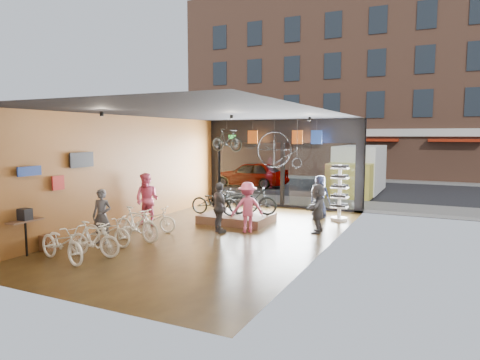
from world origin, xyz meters
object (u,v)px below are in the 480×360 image
Objects in this scene: floor_bike_4 at (153,219)px; customer_4 at (320,196)px; penny_farthing at (281,151)px; floor_bike_0 at (62,243)px; customer_5 at (317,208)px; sunglasses_rack at (340,193)px; display_bike_mid at (252,201)px; customer_2 at (219,208)px; floor_bike_2 at (107,231)px; hung_bike at (227,140)px; customer_3 at (247,207)px; street_car at (251,174)px; display_bike_left at (215,202)px; floor_bike_3 at (137,224)px; customer_0 at (102,216)px; floor_bike_1 at (94,239)px; display_platform at (237,218)px; display_bike_right at (236,198)px; box_truck at (357,171)px.

floor_bike_4 is 6.39m from customer_4.
floor_bike_0 is at bearing -106.30° from penny_farthing.
sunglasses_rack is (0.20, 2.29, 0.24)m from customer_5.
customer_2 reaches higher than display_bike_mid.
floor_bike_4 is at bearing 56.88° from customer_4.
floor_bike_2 is 7.17m from hung_bike.
customer_4 is at bearing -170.29° from customer_5.
floor_bike_2 is 8.01m from customer_4.
street_car is at bearing -104.68° from customer_3.
display_bike_mid is at bearing -53.24° from floor_bike_4.
display_bike_left is (1.25, 4.07, 0.34)m from floor_bike_2.
street_car is 2.86× the size of floor_bike_4.
penny_farthing reaches higher than sunglasses_rack.
floor_bike_3 reaches higher than floor_bike_4.
floor_bike_3 is 1.01m from customer_0.
street_car is at bearing 1.54° from floor_bike_1.
customer_3 is 2.26m from customer_5.
customer_2 is at bearing 19.29° from street_car.
display_bike_mid is at bearing -123.49° from hung_bike.
penny_farthing reaches higher than customer_0.
street_car reaches higher than display_bike_left.
display_bike_right is at bearing 118.13° from display_platform.
customer_2 is (0.20, -1.69, 0.66)m from display_platform.
customer_4 is 0.86m from sunglasses_rack.
hung_bike is (-1.54, 2.21, 2.78)m from display_platform.
customer_4 is at bearing -52.97° from floor_bike_4.
floor_bike_3 is 0.82× the size of sunglasses_rack.
hung_bike is (-1.22, 1.62, 2.14)m from display_bike_right.
hung_bike reaches higher than floor_bike_0.
floor_bike_1 reaches higher than floor_bike_4.
floor_bike_1 is 8.84m from sunglasses_rack.
box_truck reaches higher than floor_bike_0.
display_bike_left is (-0.66, -0.44, 0.62)m from display_platform.
floor_bike_1 is 0.74× the size of sunglasses_rack.
display_platform is at bearing -22.17° from floor_bike_1.
display_bike_right is 1.15× the size of customer_2.
floor_bike_1 is 6.86m from customer_5.
customer_0 is at bearing 65.63° from floor_bike_2.
hung_bike is (2.36, -7.80, 2.15)m from street_car.
floor_bike_3 is (0.42, 0.77, 0.08)m from floor_bike_2.
customer_3 is (2.42, 4.25, 0.36)m from floor_bike_1.
floor_bike_1 is (0.37, 0.69, -0.02)m from floor_bike_0.
box_truck reaches higher than display_bike_left.
box_truck is 10.40m from customer_3.
floor_bike_0 reaches higher than floor_bike_1.
street_car is 0.70× the size of box_truck.
street_car is 12.28m from customer_3.
penny_farthing is (-2.29, 2.86, 1.71)m from customer_5.
customer_0 is 0.77× the size of sunglasses_rack.
display_bike_right is (-0.88, 0.49, -0.03)m from display_bike_mid.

